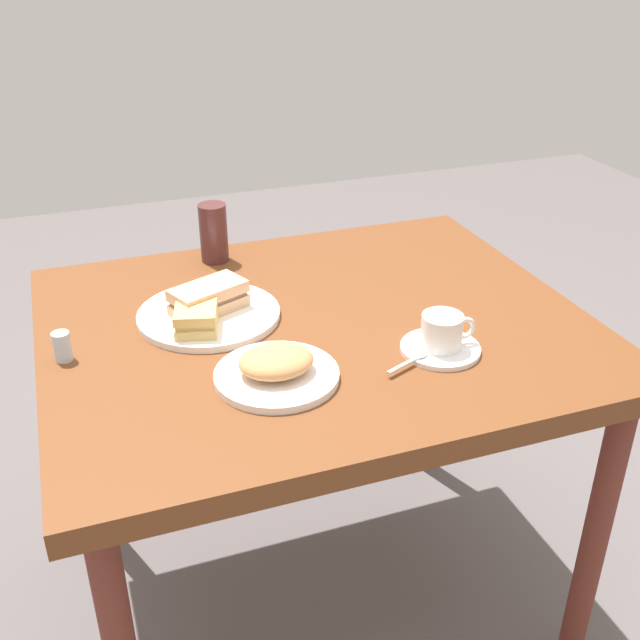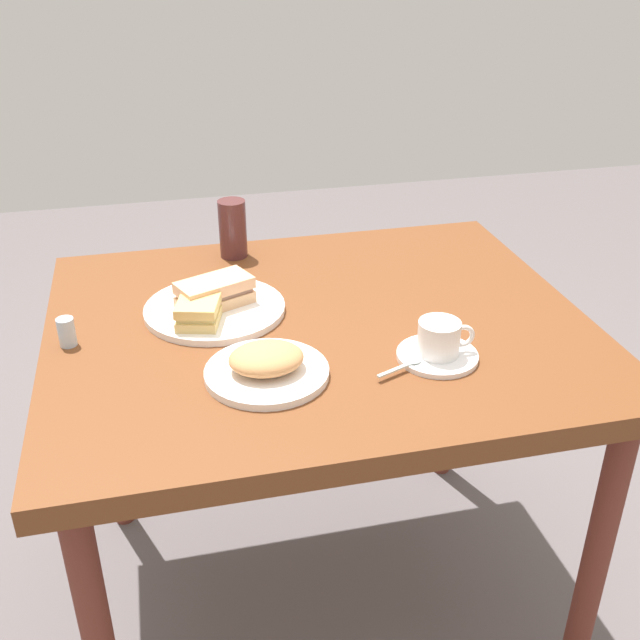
# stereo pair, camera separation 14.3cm
# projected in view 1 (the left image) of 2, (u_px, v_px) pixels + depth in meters

# --- Properties ---
(ground_plane) EXTENTS (6.00, 6.00, 0.00)m
(ground_plane) POSITION_uv_depth(u_px,v_px,m) (316.00, 592.00, 1.86)
(ground_plane) COLOR #5F5758
(dining_table) EXTENTS (1.06, 0.88, 0.76)m
(dining_table) POSITION_uv_depth(u_px,v_px,m) (315.00, 356.00, 1.53)
(dining_table) COLOR brown
(dining_table) RESTS_ON ground_plane
(sandwich_plate) EXTENTS (0.28, 0.28, 0.01)m
(sandwich_plate) POSITION_uv_depth(u_px,v_px,m) (209.00, 315.00, 1.50)
(sandwich_plate) COLOR white
(sandwich_plate) RESTS_ON dining_table
(sandwich_front) EXTENTS (0.17, 0.13, 0.06)m
(sandwich_front) POSITION_uv_depth(u_px,v_px,m) (209.00, 298.00, 1.49)
(sandwich_front) COLOR #E4AE7E
(sandwich_front) RESTS_ON sandwich_plate
(sandwich_back) EXTENTS (0.11, 0.15, 0.05)m
(sandwich_back) POSITION_uv_depth(u_px,v_px,m) (197.00, 313.00, 1.44)
(sandwich_back) COLOR #E1BF72
(sandwich_back) RESTS_ON sandwich_plate
(coffee_saucer) EXTENTS (0.15, 0.15, 0.01)m
(coffee_saucer) POSITION_uv_depth(u_px,v_px,m) (440.00, 349.00, 1.39)
(coffee_saucer) COLOR white
(coffee_saucer) RESTS_ON dining_table
(coffee_cup) EXTENTS (0.11, 0.08, 0.06)m
(coffee_cup) POSITION_uv_depth(u_px,v_px,m) (443.00, 330.00, 1.37)
(coffee_cup) COLOR white
(coffee_cup) RESTS_ON coffee_saucer
(spoon) EXTENTS (0.10, 0.05, 0.01)m
(spoon) POSITION_uv_depth(u_px,v_px,m) (414.00, 359.00, 1.34)
(spoon) COLOR silver
(spoon) RESTS_ON coffee_saucer
(side_plate) EXTENTS (0.22, 0.22, 0.01)m
(side_plate) POSITION_uv_depth(u_px,v_px,m) (277.00, 375.00, 1.30)
(side_plate) COLOR white
(side_plate) RESTS_ON dining_table
(side_food_pile) EXTENTS (0.13, 0.11, 0.04)m
(side_food_pile) POSITION_uv_depth(u_px,v_px,m) (276.00, 361.00, 1.29)
(side_food_pile) COLOR tan
(side_food_pile) RESTS_ON side_plate
(salt_shaker) EXTENTS (0.03, 0.03, 0.06)m
(salt_shaker) POSITION_uv_depth(u_px,v_px,m) (62.00, 346.00, 1.35)
(salt_shaker) COLOR silver
(salt_shaker) RESTS_ON dining_table
(drinking_glass) EXTENTS (0.06, 0.06, 0.14)m
(drinking_glass) POSITION_uv_depth(u_px,v_px,m) (214.00, 233.00, 1.72)
(drinking_glass) COLOR #502727
(drinking_glass) RESTS_ON dining_table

